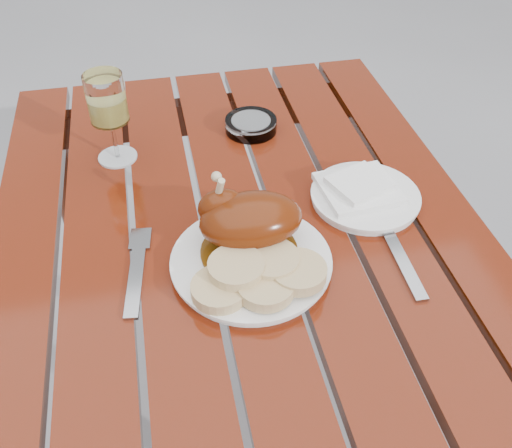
{
  "coord_description": "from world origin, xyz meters",
  "views": [
    {
      "loc": [
        -0.11,
        -0.63,
        1.38
      ],
      "look_at": [
        0.02,
        0.03,
        0.78
      ],
      "focal_mm": 40.0,
      "sensor_mm": 36.0,
      "label": 1
    }
  ],
  "objects": [
    {
      "name": "napkin",
      "position": [
        0.21,
        0.09,
        0.77
      ],
      "size": [
        0.14,
        0.13,
        0.01
      ],
      "primitive_type": "cube",
      "rotation": [
        0.0,
        0.0,
        0.1
      ],
      "color": "white",
      "rests_on": "side_plate"
    },
    {
      "name": "fork",
      "position": [
        -0.17,
        -0.02,
        0.75
      ],
      "size": [
        0.04,
        0.17,
        0.01
      ],
      "primitive_type": "cube",
      "rotation": [
        0.0,
        0.0,
        -0.14
      ],
      "color": "gray",
      "rests_on": "table"
    },
    {
      "name": "knife",
      "position": [
        0.23,
        -0.05,
        0.75
      ],
      "size": [
        0.03,
        0.21,
        0.01
      ],
      "primitive_type": "cube",
      "rotation": [
        0.0,
        0.0,
        -0.03
      ],
      "color": "gray",
      "rests_on": "table"
    },
    {
      "name": "ashtray",
      "position": [
        0.08,
        0.34,
        0.76
      ],
      "size": [
        0.14,
        0.14,
        0.03
      ],
      "primitive_type": "cylinder",
      "rotation": [
        0.0,
        0.0,
        -0.42
      ],
      "color": "#B2B7BC",
      "rests_on": "table"
    },
    {
      "name": "side_plate",
      "position": [
        0.22,
        0.08,
        0.76
      ],
      "size": [
        0.22,
        0.22,
        0.02
      ],
      "primitive_type": "cylinder",
      "rotation": [
        0.0,
        0.0,
        0.2
      ],
      "color": "white",
      "rests_on": "table"
    },
    {
      "name": "bread_dumplings",
      "position": [
        0.0,
        -0.08,
        0.78
      ],
      "size": [
        0.2,
        0.12,
        0.03
      ],
      "color": "tan",
      "rests_on": "dinner_plate"
    },
    {
      "name": "table",
      "position": [
        0.0,
        0.0,
        0.38
      ],
      "size": [
        0.8,
        1.2,
        0.75
      ],
      "primitive_type": "cube",
      "color": "maroon",
      "rests_on": "ground"
    },
    {
      "name": "dinner_plate",
      "position": [
        0.0,
        -0.03,
        0.76
      ],
      "size": [
        0.29,
        0.29,
        0.02
      ],
      "primitive_type": "cylinder",
      "rotation": [
        0.0,
        0.0,
        -0.2
      ],
      "color": "white",
      "rests_on": "table"
    },
    {
      "name": "roast_duck",
      "position": [
        0.0,
        0.01,
        0.81
      ],
      "size": [
        0.16,
        0.15,
        0.11
      ],
      "color": "#542F09",
      "rests_on": "dinner_plate"
    },
    {
      "name": "wine_glass",
      "position": [
        -0.19,
        0.3,
        0.84
      ],
      "size": [
        0.09,
        0.09,
        0.17
      ],
      "primitive_type": "cylinder",
      "rotation": [
        0.0,
        0.0,
        0.2
      ],
      "color": "#D9D062",
      "rests_on": "table"
    }
  ]
}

